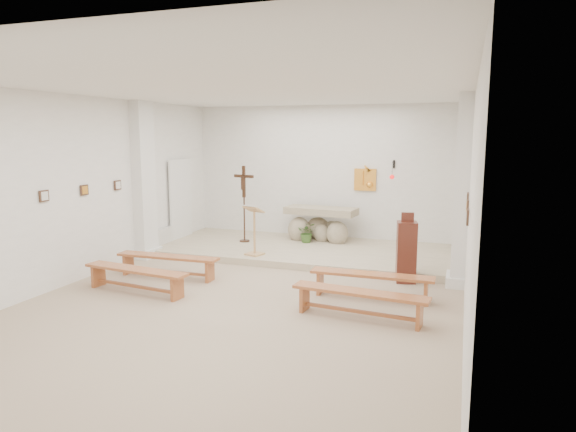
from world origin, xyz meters
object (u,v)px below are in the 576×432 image
at_px(lectern, 254,230).
at_px(donation_pedestal, 406,252).
at_px(altar, 320,226).
at_px(bench_left_front, 168,261).
at_px(bench_left_second, 136,274).
at_px(bench_right_front, 371,280).
at_px(bench_right_second, 360,298).
at_px(crucifix_stand, 244,198).

bearing_deg(lectern, donation_pedestal, 8.24).
relative_size(altar, bench_left_front, 0.87).
relative_size(altar, donation_pedestal, 1.37).
bearing_deg(bench_left_second, donation_pedestal, 33.66).
bearing_deg(donation_pedestal, bench_right_front, -121.66).
xyz_separation_m(altar, donation_pedestal, (2.38, -2.50, 0.09)).
bearing_deg(bench_left_second, bench_right_second, 6.76).
relative_size(lectern, bench_right_front, 0.53).
xyz_separation_m(bench_left_second, bench_right_second, (3.99, 0.00, 0.00)).
bearing_deg(bench_right_front, lectern, 148.79).
xyz_separation_m(altar, lectern, (-0.94, -2.00, 0.20)).
height_order(donation_pedestal, bench_left_front, donation_pedestal).
xyz_separation_m(donation_pedestal, bench_left_second, (-4.43, -2.25, -0.26)).
relative_size(bench_left_front, bench_right_front, 1.00).
bearing_deg(bench_left_front, bench_right_front, -1.52).
bearing_deg(lectern, bench_left_front, -106.04).
height_order(bench_left_front, bench_right_front, same).
height_order(altar, bench_right_front, altar).
bearing_deg(altar, donation_pedestal, -40.53).
relative_size(altar, bench_left_second, 0.86).
xyz_separation_m(altar, bench_left_second, (-2.04, -4.75, -0.17)).
bearing_deg(lectern, crucifix_stand, 139.08).
relative_size(lectern, donation_pedestal, 0.84).
bearing_deg(crucifix_stand, bench_right_front, -25.40).
xyz_separation_m(altar, bench_left_front, (-2.04, -3.72, -0.17)).
bearing_deg(bench_left_second, altar, 73.48).
height_order(bench_left_second, bench_right_second, same).
bearing_deg(bench_right_front, bench_right_second, -90.48).
distance_m(altar, bench_left_second, 5.17).
bearing_deg(bench_right_second, lectern, 142.07).
height_order(bench_left_front, bench_right_second, same).
distance_m(lectern, donation_pedestal, 3.36).
bearing_deg(bench_left_front, lectern, 55.64).
relative_size(bench_left_front, bench_left_second, 0.99).
bearing_deg(bench_right_second, crucifix_stand, 138.29).
xyz_separation_m(altar, crucifix_stand, (-1.72, -0.76, 0.73)).
xyz_separation_m(lectern, bench_left_front, (-1.11, -1.71, -0.37)).
distance_m(lectern, bench_left_front, 2.07).
bearing_deg(crucifix_stand, altar, 37.37).
distance_m(altar, crucifix_stand, 2.02).
distance_m(altar, lectern, 2.22).
relative_size(bench_right_front, bench_left_second, 0.99).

